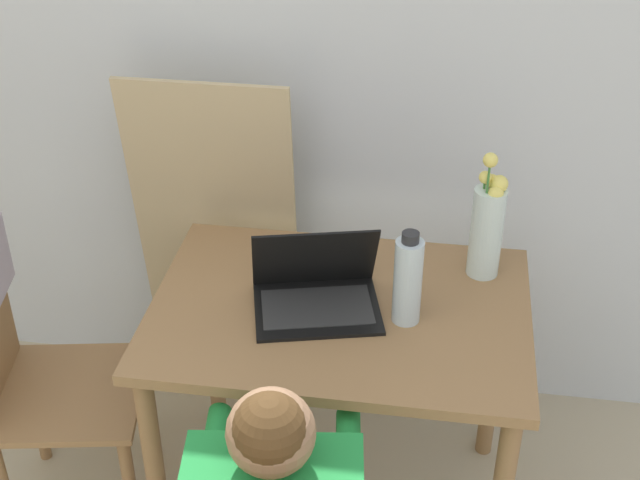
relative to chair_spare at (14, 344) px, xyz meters
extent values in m
cube|color=silver|center=(0.56, 0.72, 0.66)|extent=(6.40, 0.05, 2.50)
cube|color=olive|center=(0.86, 0.10, 0.13)|extent=(0.96, 0.68, 0.03)
cylinder|color=olive|center=(0.43, -0.19, -0.24)|extent=(0.05, 0.05, 0.70)
cylinder|color=olive|center=(0.43, 0.40, -0.24)|extent=(0.05, 0.05, 0.70)
cylinder|color=olive|center=(1.29, 0.40, -0.24)|extent=(0.05, 0.05, 0.70)
cube|color=olive|center=(0.12, 0.02, -0.17)|extent=(0.47, 0.47, 0.02)
cylinder|color=olive|center=(0.26, 0.22, -0.39)|extent=(0.04, 0.04, 0.41)
cylinder|color=olive|center=(-0.08, 0.16, -0.39)|extent=(0.04, 0.04, 0.41)
sphere|color=#936B4C|center=(0.81, -0.53, 0.31)|extent=(0.17, 0.17, 0.17)
sphere|color=#4C3319|center=(0.81, -0.54, 0.33)|extent=(0.15, 0.15, 0.15)
cylinder|color=#1E8438|center=(0.93, -0.30, 0.05)|extent=(0.09, 0.25, 0.06)
cylinder|color=#1E8438|center=(0.64, -0.34, 0.05)|extent=(0.09, 0.25, 0.06)
cube|color=black|center=(0.80, 0.08, 0.15)|extent=(0.36, 0.31, 0.01)
cube|color=#2D2D2D|center=(0.80, 0.08, 0.15)|extent=(0.31, 0.23, 0.00)
cube|color=black|center=(0.79, 0.14, 0.26)|extent=(0.33, 0.19, 0.21)
cube|color=#19284C|center=(0.79, 0.15, 0.26)|extent=(0.30, 0.16, 0.19)
cylinder|color=silver|center=(1.22, 0.32, 0.27)|extent=(0.09, 0.09, 0.25)
cylinder|color=#3D7A38|center=(1.23, 0.32, 0.30)|extent=(0.01, 0.01, 0.22)
sphere|color=#EFDB66|center=(1.23, 0.32, 0.41)|extent=(0.05, 0.05, 0.05)
cylinder|color=#3D7A38|center=(1.22, 0.34, 0.30)|extent=(0.01, 0.01, 0.22)
sphere|color=#EFDB66|center=(1.22, 0.34, 0.41)|extent=(0.04, 0.04, 0.04)
cylinder|color=#3D7A38|center=(1.20, 0.32, 0.31)|extent=(0.01, 0.01, 0.23)
sphere|color=#EFDB66|center=(1.20, 0.32, 0.43)|extent=(0.03, 0.03, 0.03)
cylinder|color=#3D7A38|center=(1.20, 0.30, 0.34)|extent=(0.01, 0.01, 0.30)
sphere|color=#EFDB66|center=(1.20, 0.30, 0.49)|extent=(0.04, 0.04, 0.04)
cylinder|color=#3D7A38|center=(1.23, 0.30, 0.29)|extent=(0.01, 0.01, 0.20)
sphere|color=#EFDB66|center=(1.23, 0.30, 0.40)|extent=(0.04, 0.04, 0.04)
cylinder|color=silver|center=(1.03, 0.08, 0.26)|extent=(0.07, 0.07, 0.23)
cylinder|color=#262628|center=(1.03, 0.08, 0.38)|extent=(0.04, 0.04, 0.03)
cube|color=tan|center=(0.41, 0.58, -0.01)|extent=(0.50, 0.18, 1.16)
camera|label=1|loc=(1.08, -1.70, 1.50)|focal=50.00mm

